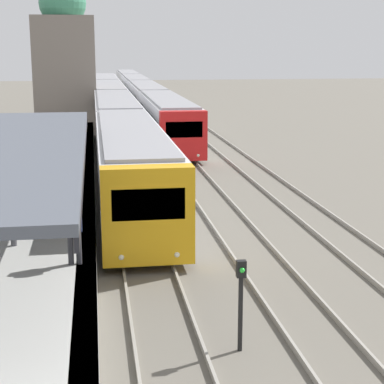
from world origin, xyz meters
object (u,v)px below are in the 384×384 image
at_px(train_far, 141,94).
at_px(signal_post_near, 241,296).
at_px(train_near, 113,109).
at_px(person_on_platform, 74,226).

bearing_deg(train_far, signal_post_near, -92.00).
bearing_deg(signal_post_near, train_near, 92.34).
distance_m(train_near, signal_post_near, 36.52).
relative_size(train_near, signal_post_near, 31.51).
relative_size(train_far, signal_post_near, 31.17).
xyz_separation_m(person_on_platform, train_far, (5.32, 49.59, -0.28)).
bearing_deg(train_far, train_near, -101.56).
bearing_deg(person_on_platform, train_far, 83.87).
distance_m(train_far, signal_post_near, 52.83).
bearing_deg(train_near, train_far, 78.44).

